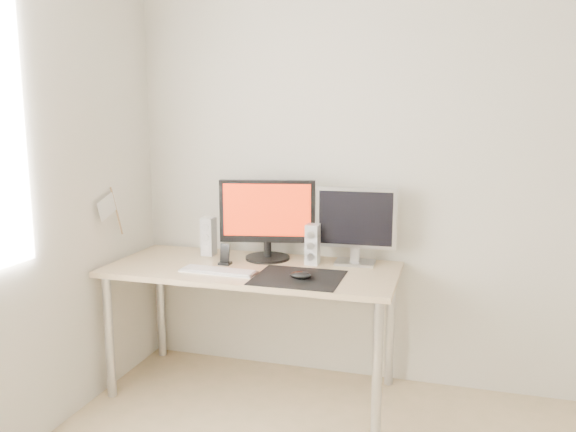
{
  "coord_description": "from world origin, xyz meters",
  "views": [
    {
      "loc": [
        0.11,
        -1.46,
        1.54
      ],
      "look_at": [
        -0.75,
        1.47,
        1.01
      ],
      "focal_mm": 35.0,
      "sensor_mm": 36.0,
      "label": 1
    }
  ],
  "objects_px": {
    "speaker_right": "(313,244)",
    "second_monitor": "(356,222)",
    "mouse": "(301,275)",
    "desk": "(252,280)",
    "phone_dock": "(225,258)",
    "main_monitor": "(267,217)",
    "speaker_left": "(208,236)",
    "keyboard": "(218,271)"
  },
  "relations": [
    {
      "from": "main_monitor",
      "to": "speaker_left",
      "type": "xyz_separation_m",
      "value": [
        -0.38,
        0.01,
        -0.14
      ]
    },
    {
      "from": "speaker_right",
      "to": "phone_dock",
      "type": "bearing_deg",
      "value": -162.31
    },
    {
      "from": "second_monitor",
      "to": "speaker_right",
      "type": "xyz_separation_m",
      "value": [
        -0.23,
        -0.07,
        -0.13
      ]
    },
    {
      "from": "desk",
      "to": "main_monitor",
      "type": "height_order",
      "value": "main_monitor"
    },
    {
      "from": "second_monitor",
      "to": "phone_dock",
      "type": "height_order",
      "value": "second_monitor"
    },
    {
      "from": "phone_dock",
      "to": "speaker_right",
      "type": "bearing_deg",
      "value": 17.69
    },
    {
      "from": "second_monitor",
      "to": "desk",
      "type": "bearing_deg",
      "value": -157.41
    },
    {
      "from": "second_monitor",
      "to": "keyboard",
      "type": "height_order",
      "value": "second_monitor"
    },
    {
      "from": "second_monitor",
      "to": "main_monitor",
      "type": "bearing_deg",
      "value": -175.27
    },
    {
      "from": "phone_dock",
      "to": "mouse",
      "type": "bearing_deg",
      "value": -19.82
    },
    {
      "from": "speaker_right",
      "to": "second_monitor",
      "type": "bearing_deg",
      "value": 16.79
    },
    {
      "from": "speaker_right",
      "to": "desk",
      "type": "bearing_deg",
      "value": -153.35
    },
    {
      "from": "speaker_right",
      "to": "keyboard",
      "type": "height_order",
      "value": "speaker_right"
    },
    {
      "from": "desk",
      "to": "keyboard",
      "type": "distance_m",
      "value": 0.22
    },
    {
      "from": "desk",
      "to": "main_monitor",
      "type": "xyz_separation_m",
      "value": [
        0.03,
        0.18,
        0.33
      ]
    },
    {
      "from": "mouse",
      "to": "keyboard",
      "type": "xyz_separation_m",
      "value": [
        -0.46,
        0.02,
        -0.02
      ]
    },
    {
      "from": "speaker_left",
      "to": "keyboard",
      "type": "height_order",
      "value": "speaker_left"
    },
    {
      "from": "desk",
      "to": "speaker_right",
      "type": "height_order",
      "value": "speaker_right"
    },
    {
      "from": "main_monitor",
      "to": "keyboard",
      "type": "distance_m",
      "value": 0.45
    },
    {
      "from": "mouse",
      "to": "desk",
      "type": "distance_m",
      "value": 0.38
    },
    {
      "from": "main_monitor",
      "to": "speaker_left",
      "type": "relative_size",
      "value": 2.4
    },
    {
      "from": "second_monitor",
      "to": "speaker_left",
      "type": "distance_m",
      "value": 0.89
    },
    {
      "from": "desk",
      "to": "speaker_right",
      "type": "relative_size",
      "value": 7.01
    },
    {
      "from": "mouse",
      "to": "speaker_left",
      "type": "height_order",
      "value": "speaker_left"
    },
    {
      "from": "desk",
      "to": "keyboard",
      "type": "relative_size",
      "value": 3.76
    },
    {
      "from": "mouse",
      "to": "speaker_right",
      "type": "bearing_deg",
      "value": 93.01
    },
    {
      "from": "main_monitor",
      "to": "speaker_left",
      "type": "height_order",
      "value": "main_monitor"
    },
    {
      "from": "mouse",
      "to": "second_monitor",
      "type": "relative_size",
      "value": 0.25
    },
    {
      "from": "mouse",
      "to": "phone_dock",
      "type": "distance_m",
      "value": 0.52
    },
    {
      "from": "desk",
      "to": "main_monitor",
      "type": "distance_m",
      "value": 0.38
    },
    {
      "from": "second_monitor",
      "to": "speaker_right",
      "type": "distance_m",
      "value": 0.27
    },
    {
      "from": "desk",
      "to": "keyboard",
      "type": "bearing_deg",
      "value": -131.04
    },
    {
      "from": "mouse",
      "to": "keyboard",
      "type": "relative_size",
      "value": 0.26
    },
    {
      "from": "mouse",
      "to": "desk",
      "type": "bearing_deg",
      "value": 152.15
    },
    {
      "from": "desk",
      "to": "main_monitor",
      "type": "bearing_deg",
      "value": 80.34
    },
    {
      "from": "phone_dock",
      "to": "keyboard",
      "type": "bearing_deg",
      "value": -80.31
    },
    {
      "from": "speaker_left",
      "to": "phone_dock",
      "type": "bearing_deg",
      "value": -45.58
    },
    {
      "from": "speaker_left",
      "to": "phone_dock",
      "type": "xyz_separation_m",
      "value": [
        0.18,
        -0.19,
        -0.08
      ]
    },
    {
      "from": "mouse",
      "to": "phone_dock",
      "type": "bearing_deg",
      "value": 160.18
    },
    {
      "from": "speaker_left",
      "to": "second_monitor",
      "type": "bearing_deg",
      "value": 2.19
    },
    {
      "from": "keyboard",
      "to": "speaker_right",
      "type": "bearing_deg",
      "value": 34.98
    },
    {
      "from": "keyboard",
      "to": "second_monitor",
      "type": "bearing_deg",
      "value": 29.4
    }
  ]
}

